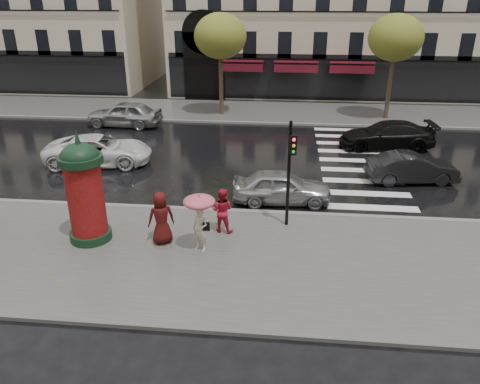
# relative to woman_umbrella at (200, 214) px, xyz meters

# --- Properties ---
(ground) EXTENTS (160.00, 160.00, 0.00)m
(ground) POSITION_rel_woman_umbrella_xyz_m (0.22, 0.06, -1.43)
(ground) COLOR black
(ground) RESTS_ON ground
(near_sidewalk) EXTENTS (90.00, 7.00, 0.12)m
(near_sidewalk) POSITION_rel_woman_umbrella_xyz_m (0.22, -0.44, -1.37)
(near_sidewalk) COLOR #474744
(near_sidewalk) RESTS_ON ground
(far_sidewalk) EXTENTS (90.00, 6.00, 0.12)m
(far_sidewalk) POSITION_rel_woman_umbrella_xyz_m (0.22, 19.06, -1.37)
(far_sidewalk) COLOR #474744
(far_sidewalk) RESTS_ON ground
(near_kerb) EXTENTS (90.00, 0.25, 0.14)m
(near_kerb) POSITION_rel_woman_umbrella_xyz_m (0.22, 3.06, -1.36)
(near_kerb) COLOR slate
(near_kerb) RESTS_ON ground
(far_kerb) EXTENTS (90.00, 0.25, 0.14)m
(far_kerb) POSITION_rel_woman_umbrella_xyz_m (0.22, 16.06, -1.36)
(far_kerb) COLOR slate
(far_kerb) RESTS_ON ground
(zebra_crossing) EXTENTS (3.60, 11.75, 0.01)m
(zebra_crossing) POSITION_rel_woman_umbrella_xyz_m (6.22, 9.66, -1.42)
(zebra_crossing) COLOR silver
(zebra_crossing) RESTS_ON ground
(tree_far_left) EXTENTS (3.40, 3.40, 6.64)m
(tree_far_left) POSITION_rel_woman_umbrella_xyz_m (-1.78, 18.06, 3.74)
(tree_far_left) COLOR #38281C
(tree_far_left) RESTS_ON ground
(tree_far_right) EXTENTS (3.40, 3.40, 6.64)m
(tree_far_right) POSITION_rel_woman_umbrella_xyz_m (9.22, 18.06, 3.74)
(tree_far_right) COLOR #38281C
(tree_far_right) RESTS_ON ground
(woman_umbrella) EXTENTS (1.03, 1.03, 1.98)m
(woman_umbrella) POSITION_rel_woman_umbrella_xyz_m (0.00, 0.00, 0.00)
(woman_umbrella) COLOR beige
(woman_umbrella) RESTS_ON near_sidewalk
(woman_red) EXTENTS (0.88, 0.74, 1.62)m
(woman_red) POSITION_rel_woman_umbrella_xyz_m (0.53, 1.34, -0.50)
(woman_red) COLOR #B9162E
(woman_red) RESTS_ON near_sidewalk
(man_burgundy) EXTENTS (1.06, 0.91, 1.83)m
(man_burgundy) POSITION_rel_woman_umbrella_xyz_m (-1.37, 0.34, -0.39)
(man_burgundy) COLOR #430D0D
(man_burgundy) RESTS_ON near_sidewalk
(morris_column) EXTENTS (1.44, 1.44, 3.86)m
(morris_column) POSITION_rel_woman_umbrella_xyz_m (-3.89, 0.34, 0.54)
(morris_column) COLOR black
(morris_column) RESTS_ON near_sidewalk
(traffic_light) EXTENTS (0.29, 0.38, 3.87)m
(traffic_light) POSITION_rel_woman_umbrella_xyz_m (2.82, 2.00, 1.04)
(traffic_light) COLOR black
(traffic_light) RESTS_ON near_sidewalk
(car_silver) EXTENTS (4.07, 1.85, 1.36)m
(car_silver) POSITION_rel_woman_umbrella_xyz_m (2.57, 4.26, -0.75)
(car_silver) COLOR #AAAAAE
(car_silver) RESTS_ON ground
(car_darkgrey) EXTENTS (4.14, 1.92, 1.31)m
(car_darkgrey) POSITION_rel_woman_umbrella_xyz_m (8.33, 7.03, -0.77)
(car_darkgrey) COLOR black
(car_darkgrey) RESTS_ON ground
(car_white) EXTENTS (5.41, 3.03, 1.43)m
(car_white) POSITION_rel_woman_umbrella_xyz_m (-6.49, 7.89, -0.71)
(car_white) COLOR white
(car_white) RESTS_ON ground
(car_black) EXTENTS (5.17, 2.42, 1.46)m
(car_black) POSITION_rel_woman_umbrella_xyz_m (8.10, 11.87, -0.70)
(car_black) COLOR black
(car_black) RESTS_ON ground
(car_far_silver) EXTENTS (4.75, 2.16, 1.58)m
(car_far_silver) POSITION_rel_woman_umbrella_xyz_m (-7.46, 14.71, -0.64)
(car_far_silver) COLOR #9E9DA2
(car_far_silver) RESTS_ON ground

